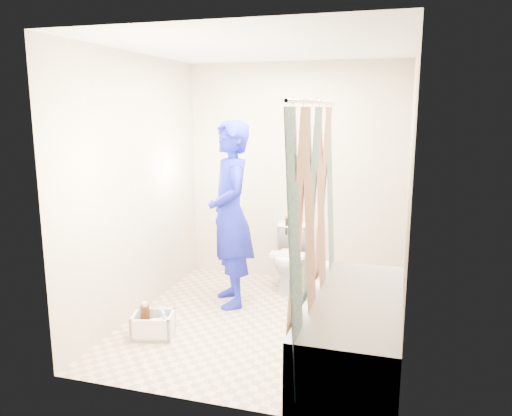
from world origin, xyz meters
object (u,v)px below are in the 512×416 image
(toilet, at_px, (290,257))
(cleaning_caddy, at_px, (154,326))
(plumber, at_px, (230,215))
(bathtub, at_px, (354,326))

(toilet, height_order, cleaning_caddy, toilet)
(toilet, height_order, plumber, plumber)
(cleaning_caddy, bearing_deg, plumber, 52.40)
(toilet, relative_size, plumber, 0.37)
(bathtub, height_order, cleaning_caddy, bathtub)
(plumber, relative_size, cleaning_caddy, 4.61)
(bathtub, relative_size, cleaning_caddy, 4.48)
(toilet, distance_m, plumber, 0.96)
(plumber, bearing_deg, bathtub, 26.54)
(bathtub, distance_m, plumber, 1.64)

